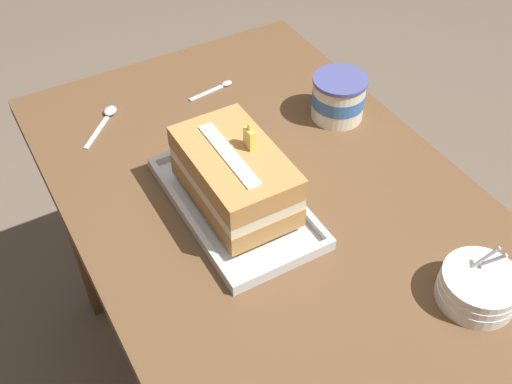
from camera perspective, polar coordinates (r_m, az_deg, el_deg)
dining_table at (r=1.25m, az=1.74°, el=-4.57°), size 1.14×0.73×0.76m
foil_tray at (r=1.14m, az=-1.89°, el=-1.08°), size 0.36×0.20×0.02m
birthday_cake at (r=1.09m, az=-1.98°, el=1.54°), size 0.25×0.15×0.16m
bowl_stack at (r=1.06m, az=19.97°, el=-8.31°), size 0.13×0.13×0.10m
ice_cream_tub at (r=1.34m, az=7.68°, el=8.71°), size 0.12×0.12×0.10m
serving_spoon_near_tray at (r=1.38m, az=-13.65°, el=6.96°), size 0.12×0.11×0.01m
serving_spoon_by_bowls at (r=1.44m, az=-3.50°, el=9.70°), size 0.03×0.12×0.01m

